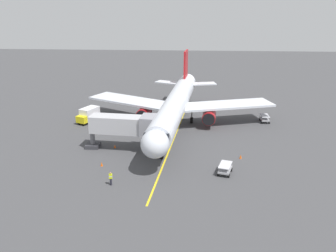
# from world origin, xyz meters

# --- Properties ---
(ground_plane) EXTENTS (220.00, 220.00, 0.00)m
(ground_plane) POSITION_xyz_m (0.00, 0.00, 0.00)
(ground_plane) COLOR #424244
(apron_lead_in_line) EXTENTS (3.85, 39.86, 0.01)m
(apron_lead_in_line) POSITION_xyz_m (0.60, 6.26, 0.01)
(apron_lead_in_line) COLOR yellow
(apron_lead_in_line) RESTS_ON ground
(airplane) EXTENTS (34.66, 40.35, 11.50)m
(airplane) POSITION_xyz_m (0.57, -0.02, 4.00)
(airplane) COLOR silver
(airplane) RESTS_ON ground
(jet_bridge) EXTENTS (11.50, 3.83, 5.40)m
(jet_bridge) POSITION_xyz_m (6.94, 10.73, 3.76)
(jet_bridge) COLOR #B7B7BC
(jet_bridge) RESTS_ON ground
(ground_crew_marshaller) EXTENTS (0.43, 0.30, 1.71)m
(ground_crew_marshaller) POSITION_xyz_m (7.24, 21.74, 0.89)
(ground_crew_marshaller) COLOR #23232D
(ground_crew_marshaller) RESTS_ON ground
(baggage_cart_near_nose) EXTENTS (2.13, 2.88, 1.27)m
(baggage_cart_near_nose) POSITION_xyz_m (-6.62, 17.71, 0.66)
(baggage_cart_near_nose) COLOR #9E9EA3
(baggage_cart_near_nose) RESTS_ON ground
(baggage_cart_portside) EXTENTS (1.58, 2.62, 1.27)m
(baggage_cart_portside) POSITION_xyz_m (-15.62, -4.00, 0.66)
(baggage_cart_portside) COLOR #9E9EA3
(baggage_cart_portside) RESTS_ON ground
(box_truck_starboard_side) EXTENTS (3.63, 5.00, 2.62)m
(box_truck_starboard_side) POSITION_xyz_m (16.62, -1.78, 1.39)
(box_truck_starboard_side) COLOR yellow
(box_truck_starboard_side) RESTS_ON ground
(safety_cone_nose_left) EXTENTS (0.32, 0.32, 0.55)m
(safety_cone_nose_left) POSITION_xyz_m (9.65, 16.59, 0.28)
(safety_cone_nose_left) COLOR #F2590F
(safety_cone_nose_left) RESTS_ON ground
(safety_cone_nose_right) EXTENTS (0.32, 0.32, 0.55)m
(safety_cone_nose_right) POSITION_xyz_m (-9.21, 12.80, 0.28)
(safety_cone_nose_right) COLOR #F2590F
(safety_cone_nose_right) RESTS_ON ground
(safety_cone_wing_port) EXTENTS (0.32, 0.32, 0.55)m
(safety_cone_wing_port) POSITION_xyz_m (9.21, 10.21, 0.28)
(safety_cone_wing_port) COLOR #F2590F
(safety_cone_wing_port) RESTS_ON ground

